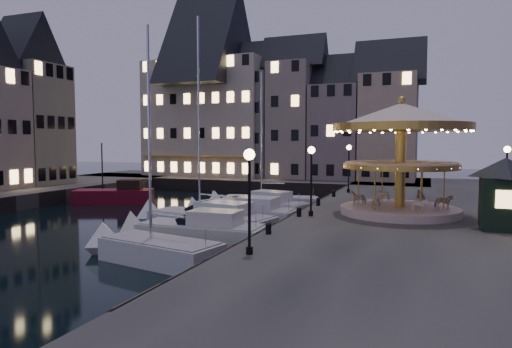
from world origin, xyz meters
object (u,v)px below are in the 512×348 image
at_px(ticket_kiosk, 505,181).
at_px(streetlamp_a, 249,186).
at_px(streetlamp_c, 349,162).
at_px(motorboat_c, 205,220).
at_px(motorboat_f, 264,204).
at_px(motorboat_b, 195,232).
at_px(carousel, 401,137).
at_px(bollard_c, 318,201).
at_px(bollard_a, 268,228).
at_px(streetlamp_d, 507,168).
at_px(streetlamp_b, 311,171).
at_px(bollard_b, 299,211).
at_px(bollard_d, 334,193).
at_px(motorboat_a, 152,251).
at_px(motorboat_e, 257,207).
at_px(red_fishing_boat, 116,196).
at_px(motorboat_d, 242,215).

bearing_deg(ticket_kiosk, streetlamp_a, -137.43).
xyz_separation_m(streetlamp_c, motorboat_c, (-6.96, -13.76, -3.34)).
relative_size(streetlamp_c, motorboat_f, 0.35).
height_order(motorboat_b, ticket_kiosk, ticket_kiosk).
relative_size(motorboat_b, motorboat_f, 0.70).
height_order(streetlamp_c, motorboat_c, motorboat_c).
bearing_deg(ticket_kiosk, carousel, 148.27).
bearing_deg(streetlamp_c, bollard_c, -93.81).
bearing_deg(motorboat_b, streetlamp_a, -46.49).
bearing_deg(carousel, bollard_a, -122.75).
distance_m(streetlamp_d, ticket_kiosk, 7.72).
height_order(bollard_c, motorboat_b, motorboat_b).
height_order(streetlamp_a, streetlamp_c, same).
distance_m(streetlamp_a, streetlamp_c, 23.50).
xyz_separation_m(streetlamp_b, streetlamp_c, (0.00, 13.50, 0.00)).
distance_m(bollard_b, bollard_d, 10.50).
relative_size(motorboat_a, motorboat_b, 1.44).
height_order(streetlamp_c, motorboat_e, streetlamp_c).
distance_m(streetlamp_d, bollard_c, 12.40).
height_order(motorboat_b, motorboat_c, motorboat_c).
distance_m(motorboat_f, carousel, 14.23).
bearing_deg(streetlamp_c, bollard_a, -91.76).
distance_m(motorboat_c, ticket_kiosk, 17.43).
bearing_deg(streetlamp_a, red_fishing_boat, 138.60).
bearing_deg(motorboat_d, red_fishing_boat, 159.60).
height_order(bollard_a, motorboat_b, motorboat_b).
xyz_separation_m(bollard_c, motorboat_f, (-5.77, 4.77, -1.07)).
height_order(streetlamp_b, motorboat_b, streetlamp_b).
height_order(bollard_c, ticket_kiosk, ticket_kiosk).
bearing_deg(bollard_b, carousel, 29.32).
relative_size(streetlamp_b, motorboat_a, 0.35).
distance_m(streetlamp_c, carousel, 12.13).
xyz_separation_m(bollard_d, motorboat_b, (-5.12, -13.97, -0.96)).
xyz_separation_m(bollard_c, motorboat_e, (-5.40, 2.25, -0.96)).
bearing_deg(bollard_b, bollard_d, 90.00).
xyz_separation_m(motorboat_a, motorboat_d, (0.14, 10.86, 0.10)).
bearing_deg(motorboat_b, bollard_c, 58.84).
bearing_deg(streetlamp_b, motorboat_a, -124.84).
bearing_deg(red_fishing_boat, motorboat_c, -31.74).
relative_size(bollard_a, motorboat_c, 0.04).
bearing_deg(red_fishing_boat, streetlamp_c, 14.30).
bearing_deg(streetlamp_d, streetlamp_c, 150.09).
bearing_deg(motorboat_b, motorboat_e, 91.46).
height_order(bollard_b, ticket_kiosk, ticket_kiosk).
xyz_separation_m(streetlamp_d, motorboat_c, (-18.26, -7.26, -3.34)).
height_order(bollard_b, motorboat_c, motorboat_c).
relative_size(streetlamp_a, bollard_d, 7.32).
xyz_separation_m(bollard_a, motorboat_c, (-6.36, 5.74, -0.92)).
relative_size(motorboat_d, carousel, 0.95).
relative_size(streetlamp_a, streetlamp_b, 1.00).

